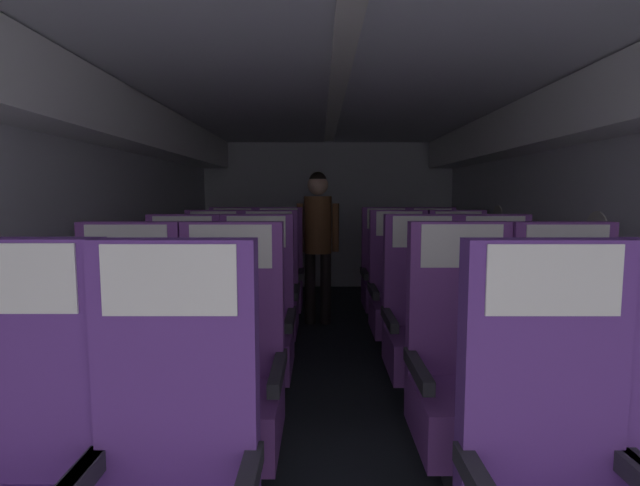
# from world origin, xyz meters

# --- Properties ---
(ground) EXTENTS (3.81, 7.57, 0.02)m
(ground) POSITION_xyz_m (0.00, 3.59, -0.01)
(ground) COLOR #23282D
(fuselage_shell) EXTENTS (3.69, 7.22, 2.13)m
(fuselage_shell) POSITION_xyz_m (0.00, 3.85, 1.55)
(fuselage_shell) COLOR silver
(fuselage_shell) RESTS_ON ground
(seat_b_left_window) EXTENTS (0.50, 0.52, 1.21)m
(seat_b_left_window) POSITION_xyz_m (-1.00, 2.42, 0.50)
(seat_b_left_window) COLOR #38383D
(seat_b_left_window) RESTS_ON ground
(seat_b_left_aisle) EXTENTS (0.50, 0.52, 1.21)m
(seat_b_left_aisle) POSITION_xyz_m (-0.53, 2.42, 0.50)
(seat_b_left_aisle) COLOR #38383D
(seat_b_left_aisle) RESTS_ON ground
(seat_b_right_aisle) EXTENTS (0.50, 0.52, 1.21)m
(seat_b_right_aisle) POSITION_xyz_m (1.00, 2.42, 0.50)
(seat_b_right_aisle) COLOR #38383D
(seat_b_right_aisle) RESTS_ON ground
(seat_b_right_window) EXTENTS (0.50, 0.52, 1.21)m
(seat_b_right_window) POSITION_xyz_m (0.53, 2.44, 0.50)
(seat_b_right_window) COLOR #38383D
(seat_b_right_window) RESTS_ON ground
(seat_c_left_window) EXTENTS (0.50, 0.52, 1.21)m
(seat_c_left_window) POSITION_xyz_m (-0.99, 3.27, 0.50)
(seat_c_left_window) COLOR #38383D
(seat_c_left_window) RESTS_ON ground
(seat_c_left_aisle) EXTENTS (0.50, 0.52, 1.21)m
(seat_c_left_aisle) POSITION_xyz_m (-0.53, 3.29, 0.50)
(seat_c_left_aisle) COLOR #38383D
(seat_c_left_aisle) RESTS_ON ground
(seat_c_right_aisle) EXTENTS (0.50, 0.52, 1.21)m
(seat_c_right_aisle) POSITION_xyz_m (0.99, 3.28, 0.50)
(seat_c_right_aisle) COLOR #38383D
(seat_c_right_aisle) RESTS_ON ground
(seat_c_right_window) EXTENTS (0.50, 0.52, 1.21)m
(seat_c_right_window) POSITION_xyz_m (0.53, 3.29, 0.50)
(seat_c_right_window) COLOR #38383D
(seat_c_right_window) RESTS_ON ground
(seat_d_left_window) EXTENTS (0.50, 0.52, 1.21)m
(seat_d_left_window) POSITION_xyz_m (-0.99, 4.13, 0.50)
(seat_d_left_window) COLOR #38383D
(seat_d_left_window) RESTS_ON ground
(seat_d_left_aisle) EXTENTS (0.50, 0.52, 1.21)m
(seat_d_left_aisle) POSITION_xyz_m (-0.54, 4.13, 0.50)
(seat_d_left_aisle) COLOR #38383D
(seat_d_left_aisle) RESTS_ON ground
(seat_d_right_aisle) EXTENTS (0.50, 0.52, 1.21)m
(seat_d_right_aisle) POSITION_xyz_m (1.01, 4.14, 0.50)
(seat_d_right_aisle) COLOR #38383D
(seat_d_right_aisle) RESTS_ON ground
(seat_d_right_window) EXTENTS (0.50, 0.52, 1.21)m
(seat_d_right_window) POSITION_xyz_m (0.53, 4.15, 0.50)
(seat_d_right_window) COLOR #38383D
(seat_d_right_window) RESTS_ON ground
(seat_e_left_window) EXTENTS (0.50, 0.52, 1.21)m
(seat_e_left_window) POSITION_xyz_m (-0.99, 5.00, 0.50)
(seat_e_left_window) COLOR #38383D
(seat_e_left_window) RESTS_ON ground
(seat_e_left_aisle) EXTENTS (0.50, 0.52, 1.21)m
(seat_e_left_aisle) POSITION_xyz_m (-0.53, 4.97, 0.50)
(seat_e_left_aisle) COLOR #38383D
(seat_e_left_aisle) RESTS_ON ground
(seat_e_right_aisle) EXTENTS (0.50, 0.52, 1.21)m
(seat_e_right_aisle) POSITION_xyz_m (1.00, 4.97, 0.50)
(seat_e_right_aisle) COLOR #38383D
(seat_e_right_aisle) RESTS_ON ground
(seat_e_right_window) EXTENTS (0.50, 0.52, 1.21)m
(seat_e_right_window) POSITION_xyz_m (0.54, 4.98, 0.50)
(seat_e_right_window) COLOR #38383D
(seat_e_right_window) RESTS_ON ground
(flight_attendant) EXTENTS (0.43, 0.28, 1.56)m
(flight_attendant) POSITION_xyz_m (-0.14, 5.19, 0.96)
(flight_attendant) COLOR black
(flight_attendant) RESTS_ON ground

